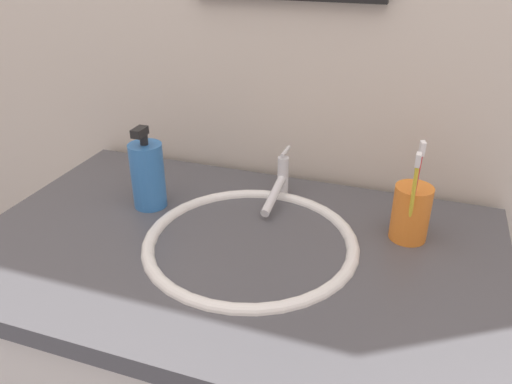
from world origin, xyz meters
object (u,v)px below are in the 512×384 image
toothbrush_cup (411,213)px  soap_dispenser (148,175)px  toothbrush_red (415,187)px  toothbrush_yellow (413,194)px  faucet (279,183)px

toothbrush_cup → soap_dispenser: bearing=-174.8°
toothbrush_red → toothbrush_yellow: toothbrush_red is taller
toothbrush_cup → toothbrush_red: 0.07m
faucet → soap_dispenser: soap_dispenser is taller
toothbrush_cup → toothbrush_red: (-0.00, -0.03, 0.06)m
toothbrush_cup → soap_dispenser: size_ratio=0.61×
faucet → toothbrush_cup: (0.27, -0.07, 0.01)m
toothbrush_cup → toothbrush_yellow: (-0.00, -0.04, 0.06)m
toothbrush_red → toothbrush_yellow: (-0.00, -0.01, -0.01)m
toothbrush_cup → toothbrush_red: bearing=-91.3°
faucet → toothbrush_yellow: toothbrush_yellow is taller
toothbrush_red → soap_dispenser: (-0.51, -0.02, -0.05)m
toothbrush_cup → toothbrush_red: size_ratio=0.53×
toothbrush_yellow → soap_dispenser: (-0.51, -0.01, -0.04)m
toothbrush_yellow → soap_dispenser: size_ratio=1.08×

